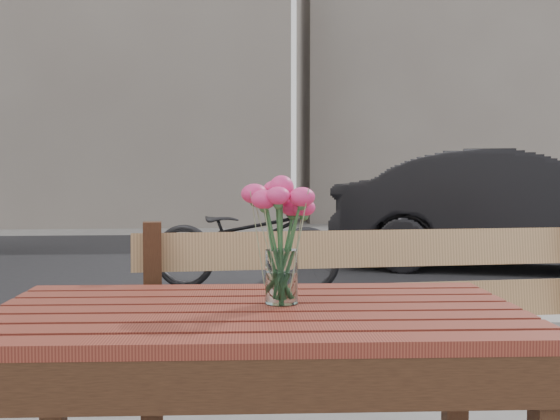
# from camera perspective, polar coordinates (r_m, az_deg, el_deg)

# --- Properties ---
(street) EXTENTS (30.00, 8.12, 0.12)m
(street) POSITION_cam_1_polar(r_m,az_deg,el_deg) (6.68, -1.89, -6.18)
(street) COLOR black
(street) RESTS_ON ground
(backdrop_buildings) EXTENTS (15.50, 4.00, 8.00)m
(backdrop_buildings) POSITION_cam_1_polar(r_m,az_deg,el_deg) (16.12, -2.72, 11.95)
(backdrop_buildings) COLOR slate
(backdrop_buildings) RESTS_ON ground
(main_table) EXTENTS (1.28, 0.77, 0.77)m
(main_table) POSITION_cam_1_polar(r_m,az_deg,el_deg) (1.72, -1.80, -12.08)
(main_table) COLOR maroon
(main_table) RESTS_ON ground
(main_bench) EXTENTS (1.59, 0.60, 0.97)m
(main_bench) POSITION_cam_1_polar(r_m,az_deg,el_deg) (2.26, 8.35, -10.01)
(main_bench) COLOR #9F7C52
(main_bench) RESTS_ON ground
(main_vase) EXTENTS (0.17, 0.17, 0.31)m
(main_vase) POSITION_cam_1_polar(r_m,az_deg,el_deg) (1.71, 0.13, -1.18)
(main_vase) COLOR white
(main_vase) RESTS_ON main_table
(parked_car) EXTENTS (4.35, 2.62, 1.35)m
(parked_car) POSITION_cam_1_polar(r_m,az_deg,el_deg) (8.40, 18.74, -0.01)
(parked_car) COLOR black
(parked_car) RESTS_ON ground
(bicycle) EXTENTS (1.90, 1.13, 0.94)m
(bicycle) POSITION_cam_1_polar(r_m,az_deg,el_deg) (6.54, -2.89, -2.47)
(bicycle) COLOR black
(bicycle) RESTS_ON ground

